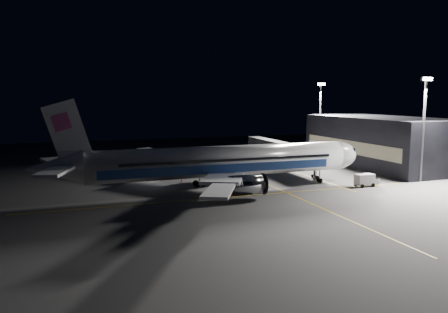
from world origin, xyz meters
The scene contains 14 objects.
ground centered at (0.00, 0.00, 0.00)m, with size 200.00×200.00×0.00m, color #4C4C4F.
guide_line_main centered at (10.00, 0.00, 0.01)m, with size 0.25×80.00×0.01m, color gold.
guide_line_cross centered at (0.00, -6.00, 0.01)m, with size 70.00×0.25×0.01m, color gold.
guide_line_side centered at (22.00, 10.00, 0.01)m, with size 0.25×40.00×0.01m, color gold.
airliner centered at (-1.08, 0.00, 5.16)m, with size 61.48×54.22×16.64m.
terminal centered at (45.98, 14.00, 6.00)m, with size 18.12×40.00×12.00m.
jet_bridge centered at (22.00, 18.06, 4.58)m, with size 3.60×34.40×6.30m.
floodlight_mast_north centered at (40.00, 31.99, 12.37)m, with size 2.40×0.68×20.70m.
floodlight_mast_south centered at (40.00, -6.01, 12.37)m, with size 2.40×0.67×20.70m.
service_truck centered at (26.80, -6.29, 1.28)m, with size 4.77×2.26×2.39m.
baggage_tug centered at (-9.91, 19.11, 0.91)m, with size 3.18×2.80×1.98m.
safety_cone_a centered at (-5.17, 9.77, 0.32)m, with size 0.43×0.43×0.64m, color #F25E0A.
safety_cone_b centered at (-0.80, 9.92, 0.31)m, with size 0.41×0.41×0.62m, color #F25E0A.
safety_cone_c centered at (-4.28, 14.00, 0.27)m, with size 0.36×0.36×0.55m, color #F25E0A.
Camera 1 is at (-25.69, -73.91, 16.89)m, focal length 35.00 mm.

